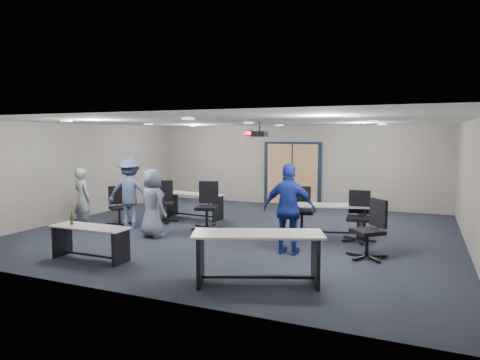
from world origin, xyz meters
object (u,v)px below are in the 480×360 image
at_px(table_back_left, 194,201).
at_px(chair_back_c, 302,210).
at_px(table_front_right, 258,249).
at_px(chair_loose_left, 119,206).
at_px(table_front_left, 90,237).
at_px(table_back_right, 327,215).
at_px(chair_back_b, 207,206).
at_px(person_back, 130,192).
at_px(person_navy, 289,209).
at_px(chair_loose_right, 367,229).
at_px(chair_back_a, 164,202).
at_px(person_plaid, 152,203).
at_px(person_gray, 82,199).
at_px(chair_back_d, 358,217).

xyz_separation_m(table_back_left, chair_back_c, (3.31, -0.57, 0.07)).
height_order(table_front_right, table_back_left, table_front_right).
bearing_deg(chair_loose_left, table_back_left, -3.42).
xyz_separation_m(table_front_left, table_back_right, (3.75, 3.67, 0.07)).
height_order(table_front_left, chair_back_b, chair_back_b).
relative_size(table_front_left, person_back, 0.87).
height_order(table_back_right, chair_back_b, chair_back_b).
xyz_separation_m(person_navy, person_back, (-4.48, 0.81, 0.01)).
bearing_deg(table_back_left, table_front_right, -46.22).
bearing_deg(chair_loose_right, table_back_right, 173.31).
distance_m(table_back_right, chair_loose_left, 5.36).
distance_m(table_front_left, person_back, 2.94).
distance_m(chair_back_a, chair_back_c, 3.80).
height_order(table_back_right, person_back, person_back).
bearing_deg(table_back_right, table_front_right, -109.84).
relative_size(table_front_right, chair_loose_right, 1.89).
distance_m(table_front_left, person_plaid, 2.07).
bearing_deg(person_plaid, table_back_right, -136.64).
height_order(chair_back_b, chair_loose_left, chair_back_b).
bearing_deg(chair_loose_left, chair_back_a, -10.34).
xyz_separation_m(person_plaid, person_back, (-1.12, 0.64, 0.12)).
height_order(table_back_right, person_navy, person_navy).
bearing_deg(person_gray, chair_loose_left, -106.04).
height_order(table_back_left, chair_back_a, chair_back_a).
height_order(table_back_left, person_plaid, person_plaid).
bearing_deg(person_gray, person_back, -124.88).
relative_size(table_front_right, chair_loose_left, 2.10).
distance_m(table_back_left, table_back_right, 4.01).
height_order(chair_back_b, person_plaid, person_plaid).
relative_size(table_back_left, chair_back_c, 1.62).
height_order(chair_back_a, chair_loose_left, chair_back_a).
bearing_deg(chair_back_b, table_back_right, -7.24).
bearing_deg(chair_back_a, chair_back_b, -41.84).
relative_size(table_front_left, person_plaid, 1.00).
bearing_deg(chair_back_d, chair_back_b, 179.47).
height_order(chair_loose_left, person_navy, person_navy).
bearing_deg(chair_back_c, person_plaid, -170.59).
relative_size(chair_back_a, person_navy, 0.62).
bearing_deg(chair_back_d, chair_loose_right, -79.20).
bearing_deg(chair_back_b, chair_back_a, 152.32).
xyz_separation_m(chair_back_b, chair_back_c, (2.31, 0.57, -0.04)).
relative_size(chair_back_b, person_back, 0.65).
bearing_deg(person_gray, table_front_left, 153.78).
height_order(chair_loose_right, person_plaid, person_plaid).
distance_m(table_front_right, person_navy, 1.91).
bearing_deg(chair_loose_left, table_back_right, -44.57).
bearing_deg(chair_back_c, table_front_left, -149.63).
relative_size(chair_back_a, chair_back_c, 1.01).
distance_m(chair_back_d, person_gray, 6.71).
bearing_deg(person_plaid, table_front_left, 109.42).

